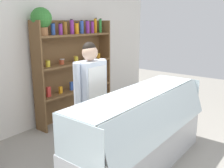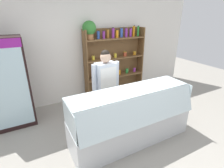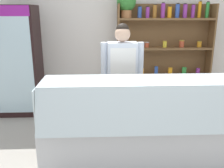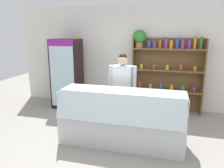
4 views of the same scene
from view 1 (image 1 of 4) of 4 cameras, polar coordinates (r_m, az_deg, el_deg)
back_wall at (r=4.48m, az=-17.98°, el=7.05°), size 6.80×0.10×2.70m
shelving_unit at (r=4.70m, az=-9.97°, el=6.13°), size 1.76×0.34×2.07m
deli_display_case at (r=3.31m, az=6.52°, el=-13.58°), size 2.23×0.74×1.01m
shop_clerk at (r=3.38m, az=-4.83°, el=-1.61°), size 0.59×0.25×1.59m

